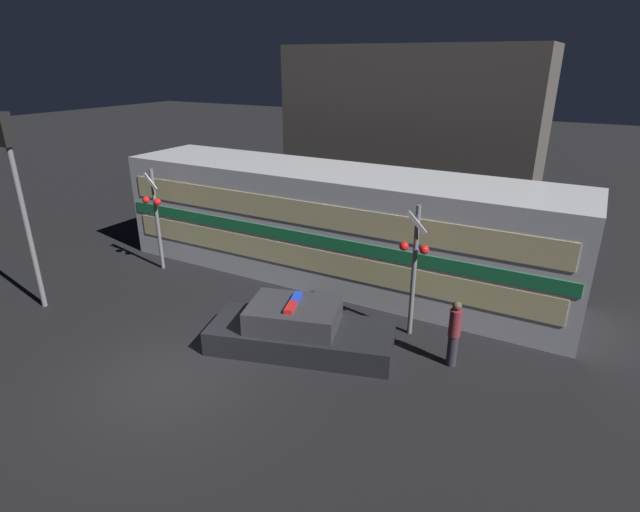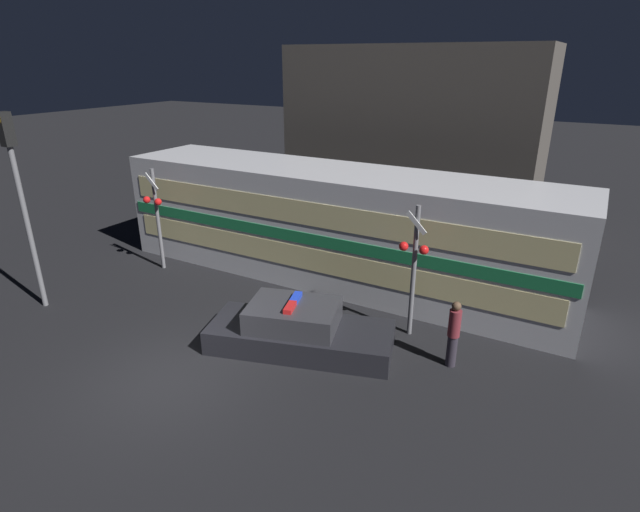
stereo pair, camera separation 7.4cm
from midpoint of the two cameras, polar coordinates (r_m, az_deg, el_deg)
ground_plane at (r=12.53m, az=-17.00°, el=-13.34°), size 120.00×120.00×0.00m
train at (r=16.57m, az=1.55°, el=3.53°), size 15.29×3.21×3.67m
police_car at (r=12.92m, az=-2.56°, el=-8.54°), size 5.01×3.08×1.35m
pedestrian at (r=12.45m, az=14.90°, el=-8.51°), size 0.29×0.29×1.72m
crossing_signal_near at (r=13.05m, az=10.52°, el=-0.83°), size 0.78×0.32×3.62m
crossing_signal_far at (r=18.04m, az=-18.43°, el=4.67°), size 0.78×0.32×3.58m
traffic_light_corner at (r=16.23m, az=-31.41°, el=6.80°), size 0.30×0.46×5.69m
building_left at (r=23.16m, az=10.25°, el=13.34°), size 10.96×4.03×7.54m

